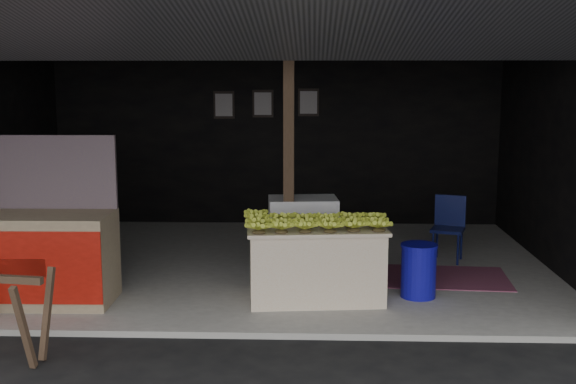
{
  "coord_description": "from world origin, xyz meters",
  "views": [
    {
      "loc": [
        0.58,
        -6.21,
        2.36
      ],
      "look_at": [
        0.3,
        1.56,
        1.1
      ],
      "focal_mm": 45.0,
      "sensor_mm": 36.0,
      "label": 1
    }
  ],
  "objects_px": {
    "banana_table": "(315,262)",
    "white_crate": "(303,235)",
    "sawhorse": "(0,308)",
    "neighbor_stall": "(32,254)",
    "plastic_chair": "(449,223)",
    "water_barrel": "(418,272)"
  },
  "relations": [
    {
      "from": "banana_table",
      "to": "white_crate",
      "type": "xyz_separation_m",
      "value": [
        -0.15,
        1.06,
        0.05
      ]
    },
    {
      "from": "white_crate",
      "to": "banana_table",
      "type": "bearing_deg",
      "value": -87.57
    },
    {
      "from": "sawhorse",
      "to": "white_crate",
      "type": "bearing_deg",
      "value": 56.12
    },
    {
      "from": "banana_table",
      "to": "neighbor_stall",
      "type": "xyz_separation_m",
      "value": [
        -2.89,
        -0.22,
        0.12
      ]
    },
    {
      "from": "white_crate",
      "to": "neighbor_stall",
      "type": "relative_size",
      "value": 0.52
    },
    {
      "from": "plastic_chair",
      "to": "neighbor_stall",
      "type": "bearing_deg",
      "value": -138.79
    },
    {
      "from": "water_barrel",
      "to": "plastic_chair",
      "type": "bearing_deg",
      "value": 69.18
    },
    {
      "from": "neighbor_stall",
      "to": "water_barrel",
      "type": "distance_m",
      "value": 3.98
    },
    {
      "from": "neighbor_stall",
      "to": "sawhorse",
      "type": "xyz_separation_m",
      "value": [
        0.3,
        -1.44,
        -0.09
      ]
    },
    {
      "from": "sawhorse",
      "to": "plastic_chair",
      "type": "bearing_deg",
      "value": 45.99
    },
    {
      "from": "white_crate",
      "to": "neighbor_stall",
      "type": "xyz_separation_m",
      "value": [
        -2.74,
        -1.28,
        0.07
      ]
    },
    {
      "from": "banana_table",
      "to": "sawhorse",
      "type": "height_order",
      "value": "banana_table"
    },
    {
      "from": "sawhorse",
      "to": "water_barrel",
      "type": "distance_m",
      "value": 4.07
    },
    {
      "from": "water_barrel",
      "to": "plastic_chair",
      "type": "xyz_separation_m",
      "value": [
        0.6,
        1.57,
        0.21
      ]
    },
    {
      "from": "banana_table",
      "to": "white_crate",
      "type": "relative_size",
      "value": 1.69
    },
    {
      "from": "sawhorse",
      "to": "banana_table",
      "type": "bearing_deg",
      "value": 40.78
    },
    {
      "from": "banana_table",
      "to": "sawhorse",
      "type": "relative_size",
      "value": 1.93
    },
    {
      "from": "white_crate",
      "to": "water_barrel",
      "type": "xyz_separation_m",
      "value": [
        1.22,
        -0.97,
        -0.17
      ]
    },
    {
      "from": "sawhorse",
      "to": "neighbor_stall",
      "type": "bearing_deg",
      "value": 109.71
    },
    {
      "from": "neighbor_stall",
      "to": "white_crate",
      "type": "bearing_deg",
      "value": 24.2
    },
    {
      "from": "white_crate",
      "to": "plastic_chair",
      "type": "distance_m",
      "value": 1.92
    },
    {
      "from": "neighbor_stall",
      "to": "sawhorse",
      "type": "bearing_deg",
      "value": -79.17
    }
  ]
}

